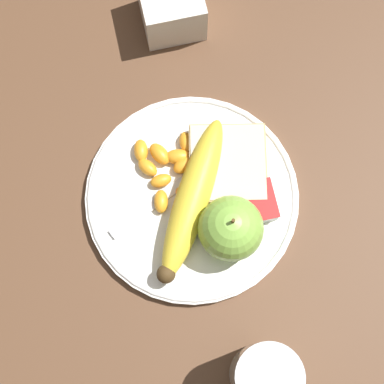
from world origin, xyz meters
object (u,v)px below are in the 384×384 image
banana (190,200)px  condiment_caddy (171,6)px  bread_slice (228,165)px  jam_packet (258,202)px  juice_glass (264,376)px  apple (231,229)px  plate (192,197)px  fork (181,186)px

banana → condiment_caddy: bearing=172.8°
bread_slice → jam_packet: bearing=24.1°
condiment_caddy → juice_glass: bearing=0.3°
apple → jam_packet: size_ratio=1.72×
plate → jam_packet: jam_packet is taller
condiment_caddy → apple: bearing=0.9°
juice_glass → apple: (-0.16, 0.00, 0.00)m
plate → fork: (-0.01, -0.01, 0.01)m
jam_packet → condiment_caddy: 0.27m
plate → juice_glass: size_ratio=2.52×
plate → apple: apple is taller
plate → banana: 0.03m
juice_glass → bread_slice: juice_glass is taller
juice_glass → fork: bearing=-170.3°
apple → juice_glass: bearing=-0.8°
plate → fork: 0.02m
plate → fork: fork is taller
juice_glass → jam_packet: bearing=167.2°
plate → bread_slice: bearing=117.7°
plate → apple: 0.07m
bread_slice → jam_packet: same height
banana → fork: 0.03m
banana → bread_slice: size_ratio=1.70×
plate → bread_slice: size_ratio=2.27×
fork → condiment_caddy: bearing=55.4°
fork → condiment_caddy: 0.23m
banana → fork: banana is taller
condiment_caddy → bread_slice: bearing=5.8°
banana → apple: bearing=37.6°
apple → plate: bearing=-149.8°
plate → jam_packet: 0.08m
apple → jam_packet: apple is taller
juice_glass → bread_slice: (-0.24, 0.02, -0.02)m
fork → jam_packet: size_ratio=3.38×
condiment_caddy → jam_packet: bearing=9.6°
juice_glass → apple: size_ratio=1.21×
fork → banana: bearing=-100.8°
juice_glass → banana: size_ratio=0.53×
apple → banana: apple is taller
apple → banana: 0.06m
plate → banana: banana is taller
apple → bread_slice: apple is taller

